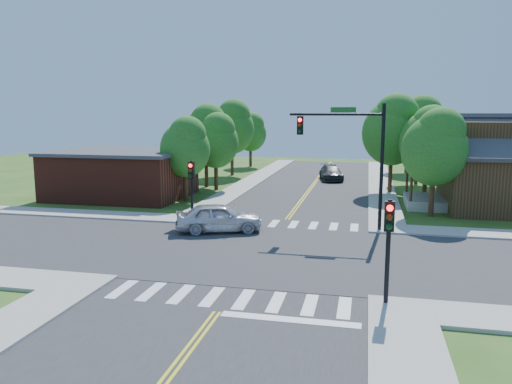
% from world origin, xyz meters
% --- Properties ---
extents(ground, '(100.00, 100.00, 0.00)m').
position_xyz_m(ground, '(0.00, 0.00, 0.00)').
color(ground, '#2D4F18').
rests_on(ground, ground).
extents(road_ns, '(10.00, 90.00, 0.04)m').
position_xyz_m(road_ns, '(0.00, 0.00, 0.02)').
color(road_ns, '#2D2D30').
rests_on(road_ns, ground).
extents(road_ew, '(90.00, 10.00, 0.04)m').
position_xyz_m(road_ew, '(0.00, 0.00, 0.03)').
color(road_ew, '#2D2D30').
rests_on(road_ew, ground).
extents(intersection_patch, '(10.20, 10.20, 0.06)m').
position_xyz_m(intersection_patch, '(0.00, 0.00, 0.00)').
color(intersection_patch, '#2D2D30').
rests_on(intersection_patch, ground).
extents(sidewalk_nw, '(40.00, 40.00, 0.14)m').
position_xyz_m(sidewalk_nw, '(-15.82, 15.82, 0.07)').
color(sidewalk_nw, '#9E9B93').
rests_on(sidewalk_nw, ground).
extents(crosswalk_north, '(8.85, 2.00, 0.01)m').
position_xyz_m(crosswalk_north, '(0.00, 6.20, 0.05)').
color(crosswalk_north, white).
rests_on(crosswalk_north, ground).
extents(crosswalk_south, '(8.85, 2.00, 0.01)m').
position_xyz_m(crosswalk_south, '(0.00, -6.20, 0.05)').
color(crosswalk_south, white).
rests_on(crosswalk_south, ground).
extents(centerline, '(0.30, 90.00, 0.01)m').
position_xyz_m(centerline, '(0.00, 0.00, 0.05)').
color(centerline, yellow).
rests_on(centerline, ground).
extents(stop_bar, '(4.60, 0.45, 0.09)m').
position_xyz_m(stop_bar, '(2.50, -7.60, 0.00)').
color(stop_bar, white).
rests_on(stop_bar, ground).
extents(signal_mast_ne, '(5.30, 0.42, 7.20)m').
position_xyz_m(signal_mast_ne, '(3.91, 5.59, 4.85)').
color(signal_mast_ne, black).
rests_on(signal_mast_ne, ground).
extents(signal_pole_se, '(0.34, 0.42, 3.80)m').
position_xyz_m(signal_pole_se, '(5.60, -5.62, 2.66)').
color(signal_pole_se, black).
rests_on(signal_pole_se, ground).
extents(signal_pole_nw, '(0.34, 0.42, 3.80)m').
position_xyz_m(signal_pole_nw, '(-5.60, 5.58, 2.66)').
color(signal_pole_nw, black).
rests_on(signal_pole_nw, ground).
extents(building_nw, '(10.40, 8.40, 3.73)m').
position_xyz_m(building_nw, '(-14.20, 13.20, 1.88)').
color(building_nw, maroon).
rests_on(building_nw, ground).
extents(tree_e_a, '(4.15, 3.94, 7.05)m').
position_xyz_m(tree_e_a, '(9.05, 10.67, 4.62)').
color(tree_e_a, '#382314').
rests_on(tree_e_a, ground).
extents(tree_e_b, '(4.28, 4.07, 7.28)m').
position_xyz_m(tree_e_b, '(9.33, 17.52, 4.77)').
color(tree_e_b, '#382314').
rests_on(tree_e_b, ground).
extents(tree_e_c, '(4.88, 4.64, 8.30)m').
position_xyz_m(tree_e_c, '(9.44, 25.88, 5.44)').
color(tree_e_c, '#382314').
rests_on(tree_e_c, ground).
extents(tree_e_d, '(4.68, 4.45, 7.96)m').
position_xyz_m(tree_e_d, '(9.17, 35.11, 5.21)').
color(tree_e_d, '#382314').
rests_on(tree_e_d, ground).
extents(tree_w_a, '(3.79, 3.60, 6.45)m').
position_xyz_m(tree_w_a, '(-8.55, 12.55, 4.22)').
color(tree_w_a, '#382314').
rests_on(tree_w_a, ground).
extents(tree_w_b, '(4.40, 4.18, 7.48)m').
position_xyz_m(tree_w_b, '(-9.30, 19.85, 4.90)').
color(tree_w_b, '#382314').
rests_on(tree_w_b, ground).
extents(tree_w_c, '(4.75, 4.51, 8.08)m').
position_xyz_m(tree_w_c, '(-9.21, 28.33, 5.29)').
color(tree_w_c, '#382314').
rests_on(tree_w_c, ground).
extents(tree_w_d, '(3.92, 3.72, 6.66)m').
position_xyz_m(tree_w_d, '(-9.25, 37.07, 4.36)').
color(tree_w_d, '#382314').
rests_on(tree_w_d, ground).
extents(tree_house, '(4.86, 4.61, 8.26)m').
position_xyz_m(tree_house, '(6.79, 19.64, 5.41)').
color(tree_house, '#382314').
rests_on(tree_house, ground).
extents(tree_bldg, '(3.95, 3.76, 6.72)m').
position_xyz_m(tree_bldg, '(-7.92, 18.34, 4.40)').
color(tree_bldg, '#382314').
rests_on(tree_bldg, ground).
extents(car_silver, '(5.02, 6.07, 1.65)m').
position_xyz_m(car_silver, '(-3.26, 3.50, 0.82)').
color(car_silver, silver).
rests_on(car_silver, ground).
extents(car_dgrey, '(3.90, 5.73, 1.44)m').
position_xyz_m(car_dgrey, '(1.36, 26.60, 0.72)').
color(car_dgrey, '#27292B').
rests_on(car_dgrey, ground).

